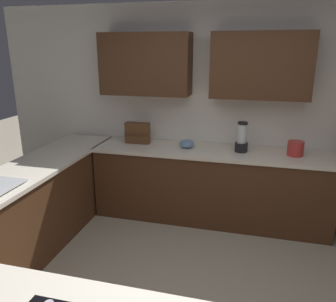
# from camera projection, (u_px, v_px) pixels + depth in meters

# --- Properties ---
(wall_back) EXTENTS (6.00, 0.44, 2.60)m
(wall_back) POSITION_uv_depth(u_px,v_px,m) (218.00, 100.00, 4.13)
(wall_back) COLOR white
(wall_back) RESTS_ON ground
(lower_cabinets_back) EXTENTS (2.80, 0.60, 0.86)m
(lower_cabinets_back) POSITION_uv_depth(u_px,v_px,m) (209.00, 187.00, 4.14)
(lower_cabinets_back) COLOR #472B19
(lower_cabinets_back) RESTS_ON ground
(countertop_back) EXTENTS (2.84, 0.64, 0.04)m
(countertop_back) POSITION_uv_depth(u_px,v_px,m) (211.00, 152.00, 4.01)
(countertop_back) COLOR silver
(countertop_back) RESTS_ON lower_cabinets_back
(lower_cabinets_side) EXTENTS (0.60, 2.90, 0.86)m
(lower_cabinets_side) POSITION_uv_depth(u_px,v_px,m) (28.00, 213.00, 3.46)
(lower_cabinets_side) COLOR #472B19
(lower_cabinets_side) RESTS_ON ground
(countertop_side) EXTENTS (0.64, 2.94, 0.04)m
(countertop_side) POSITION_uv_depth(u_px,v_px,m) (23.00, 173.00, 3.33)
(countertop_side) COLOR silver
(countertop_side) RESTS_ON lower_cabinets_side
(blender) EXTENTS (0.15, 0.15, 0.35)m
(blender) POSITION_uv_depth(u_px,v_px,m) (242.00, 139.00, 3.90)
(blender) COLOR black
(blender) RESTS_ON countertop_back
(mixing_bowl) EXTENTS (0.18, 0.18, 0.10)m
(mixing_bowl) POSITION_uv_depth(u_px,v_px,m) (187.00, 144.00, 4.09)
(mixing_bowl) COLOR #668CB2
(mixing_bowl) RESTS_ON countertop_back
(spice_rack) EXTENTS (0.31, 0.11, 0.27)m
(spice_rack) POSITION_uv_depth(u_px,v_px,m) (138.00, 133.00, 4.26)
(spice_rack) COLOR brown
(spice_rack) RESTS_ON countertop_back
(kettle) EXTENTS (0.18, 0.18, 0.16)m
(kettle) POSITION_uv_depth(u_px,v_px,m) (295.00, 148.00, 3.78)
(kettle) COLOR red
(kettle) RESTS_ON countertop_back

